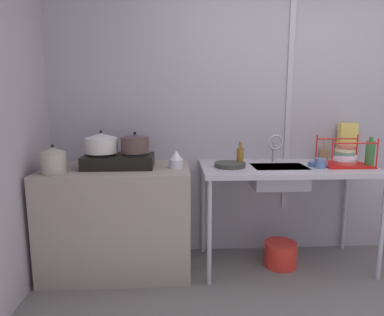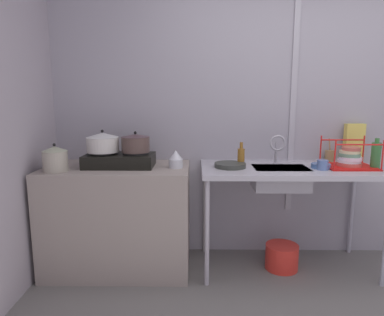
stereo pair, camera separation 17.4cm
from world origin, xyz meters
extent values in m
cube|color=#9A97A1|center=(0.00, 1.62, 1.36)|extent=(5.23, 0.10, 2.72)
cube|color=#A7A4AE|center=(-0.08, 1.56, 1.50)|extent=(0.05, 0.01, 2.18)
cube|color=gray|center=(-1.59, 1.24, 0.44)|extent=(1.18, 0.67, 0.88)
cube|color=#A7A4AE|center=(-0.17, 1.24, 0.86)|extent=(1.44, 0.67, 0.04)
cylinder|color=#A6A0AB|center=(-0.85, 0.94, 0.42)|extent=(0.04, 0.04, 0.84)
cylinder|color=#ADAAAB|center=(-0.85, 1.53, 0.42)|extent=(0.04, 0.04, 0.84)
cylinder|color=#A5A5B3|center=(0.50, 1.53, 0.42)|extent=(0.04, 0.04, 0.84)
cube|color=black|center=(-1.56, 1.24, 0.93)|extent=(0.56, 0.32, 0.10)
cylinder|color=black|center=(-1.70, 1.24, 0.99)|extent=(0.20, 0.20, 0.02)
cylinder|color=black|center=(-1.43, 1.24, 0.99)|extent=(0.20, 0.20, 0.02)
cylinder|color=silver|center=(-1.70, 1.24, 1.06)|extent=(0.26, 0.26, 0.12)
cone|color=silver|center=(-1.70, 1.24, 1.14)|extent=(0.26, 0.26, 0.04)
sphere|color=black|center=(-1.70, 1.24, 1.17)|extent=(0.02, 0.02, 0.02)
cylinder|color=#4D3B36|center=(-1.43, 1.24, 1.06)|extent=(0.23, 0.23, 0.12)
cone|color=#4A343A|center=(-1.43, 1.24, 1.14)|extent=(0.23, 0.23, 0.02)
sphere|color=black|center=(-1.43, 1.24, 1.16)|extent=(0.02, 0.02, 0.02)
cylinder|color=#A29A8A|center=(-2.02, 1.04, 0.96)|extent=(0.19, 0.19, 0.16)
cone|color=#9BA183|center=(-2.02, 1.04, 1.05)|extent=(0.19, 0.19, 0.04)
sphere|color=black|center=(-2.02, 1.04, 1.09)|extent=(0.02, 0.02, 0.02)
cylinder|color=silver|center=(-1.10, 1.20, 0.91)|extent=(0.11, 0.11, 0.07)
cone|color=silver|center=(-1.10, 1.20, 0.98)|extent=(0.11, 0.11, 0.07)
cube|color=#A7A4AE|center=(-0.25, 1.22, 0.79)|extent=(0.44, 0.30, 0.18)
cylinder|color=#A7A4AE|center=(-0.25, 1.39, 0.97)|extent=(0.02, 0.02, 0.18)
torus|color=#A7A4AE|center=(-0.25, 1.34, 1.06)|extent=(0.14, 0.02, 0.14)
cylinder|color=#343732|center=(-0.66, 1.22, 0.90)|extent=(0.25, 0.25, 0.04)
cylinder|color=red|center=(0.13, 1.08, 1.00)|extent=(0.01, 0.01, 0.24)
cylinder|color=red|center=(0.49, 1.08, 1.00)|extent=(0.01, 0.01, 0.24)
cylinder|color=red|center=(0.13, 1.39, 1.00)|extent=(0.01, 0.01, 0.24)
cylinder|color=red|center=(0.49, 1.39, 1.00)|extent=(0.01, 0.01, 0.24)
cylinder|color=red|center=(0.31, 1.08, 1.08)|extent=(0.36, 0.01, 0.01)
cylinder|color=red|center=(0.31, 1.39, 1.08)|extent=(0.36, 0.01, 0.01)
cube|color=red|center=(0.31, 1.23, 0.88)|extent=(0.38, 0.32, 0.01)
cylinder|color=#C35347|center=(0.31, 1.23, 0.90)|extent=(0.19, 0.19, 0.03)
cylinder|color=silver|center=(0.31, 1.24, 0.93)|extent=(0.18, 0.18, 0.03)
cylinder|color=white|center=(0.31, 1.22, 0.95)|extent=(0.17, 0.17, 0.03)
cylinder|color=slate|center=(0.31, 1.23, 0.98)|extent=(0.17, 0.17, 0.03)
cylinder|color=beige|center=(0.30, 1.23, 1.00)|extent=(0.16, 0.16, 0.03)
cylinder|color=#B5564A|center=(0.32, 1.24, 1.03)|extent=(0.15, 0.15, 0.03)
cylinder|color=#5873AC|center=(0.06, 1.13, 0.92)|extent=(0.09, 0.09, 0.08)
cylinder|color=#4D73B3|center=(0.07, 1.20, 0.90)|extent=(0.15, 0.15, 0.04)
cylinder|color=#8E5D20|center=(-0.56, 1.29, 0.95)|extent=(0.06, 0.06, 0.14)
cylinder|color=#8E5D20|center=(-0.56, 1.29, 1.05)|extent=(0.03, 0.03, 0.05)
cylinder|color=#357138|center=(0.50, 1.19, 0.98)|extent=(0.07, 0.07, 0.21)
cylinder|color=#357138|center=(0.50, 1.19, 1.10)|extent=(0.03, 0.03, 0.03)
cube|color=#DCCA56|center=(0.47, 1.52, 1.04)|extent=(0.18, 0.08, 0.33)
cylinder|color=#93754B|center=(0.25, 1.51, 0.93)|extent=(0.08, 0.08, 0.10)
cylinder|color=olive|center=(0.25, 1.51, 1.00)|extent=(0.01, 0.07, 0.17)
cylinder|color=red|center=(-0.21, 1.21, 0.10)|extent=(0.28, 0.28, 0.21)
camera|label=1|loc=(-1.11, -1.51, 1.43)|focal=31.93mm
camera|label=2|loc=(-0.94, -1.51, 1.43)|focal=31.93mm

